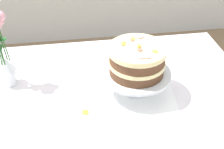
% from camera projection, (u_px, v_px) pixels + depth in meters
% --- Properties ---
extents(dining_table, '(1.40, 1.00, 0.74)m').
position_uv_depth(dining_table, '(97.00, 120.00, 1.28)').
color(dining_table, white).
rests_on(dining_table, ground).
extents(linen_napkin, '(0.35, 0.35, 0.00)m').
position_uv_depth(linen_napkin, '(135.00, 91.00, 1.30)').
color(linen_napkin, white).
rests_on(linen_napkin, dining_table).
extents(cake_stand, '(0.29, 0.29, 0.10)m').
position_uv_depth(cake_stand, '(136.00, 75.00, 1.25)').
color(cake_stand, silver).
rests_on(cake_stand, linen_napkin).
extents(layer_cake, '(0.23, 0.23, 0.13)m').
position_uv_depth(layer_cake, '(137.00, 60.00, 1.20)').
color(layer_cake, brown).
rests_on(layer_cake, cake_stand).
extents(flower_vase, '(0.09, 0.09, 0.36)m').
position_uv_depth(flower_vase, '(1.00, 49.00, 1.23)').
color(flower_vase, silver).
rests_on(flower_vase, dining_table).
extents(loose_petal_1, '(0.03, 0.04, 0.00)m').
position_uv_depth(loose_petal_1, '(85.00, 112.00, 1.19)').
color(loose_petal_1, orange).
rests_on(loose_petal_1, dining_table).
extents(loose_petal_2, '(0.05, 0.04, 0.00)m').
position_uv_depth(loose_petal_2, '(156.00, 56.00, 1.52)').
color(loose_petal_2, yellow).
rests_on(loose_petal_2, dining_table).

